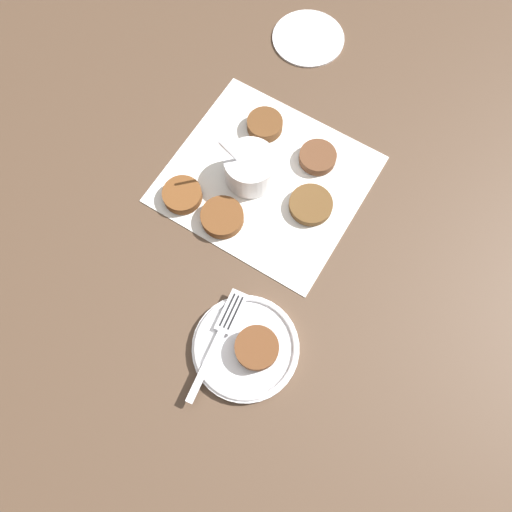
{
  "coord_description": "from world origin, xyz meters",
  "views": [
    {
      "loc": [
        0.23,
        -0.39,
        0.81
      ],
      "look_at": [
        0.09,
        -0.14,
        0.02
      ],
      "focal_mm": 35.0,
      "sensor_mm": 36.0,
      "label": 1
    }
  ],
  "objects_px": {
    "extra_saucer": "(308,37)",
    "fork": "(221,333)",
    "fritter_on_plate": "(257,348)",
    "serving_plate": "(246,348)",
    "sauce_bowl": "(248,168)"
  },
  "relations": [
    {
      "from": "extra_saucer",
      "to": "fritter_on_plate",
      "type": "bearing_deg",
      "value": -69.82
    },
    {
      "from": "sauce_bowl",
      "to": "extra_saucer",
      "type": "xyz_separation_m",
      "value": [
        -0.05,
        0.33,
        -0.03
      ]
    },
    {
      "from": "serving_plate",
      "to": "fritter_on_plate",
      "type": "height_order",
      "value": "fritter_on_plate"
    },
    {
      "from": "serving_plate",
      "to": "fork",
      "type": "bearing_deg",
      "value": -179.9
    },
    {
      "from": "fritter_on_plate",
      "to": "serving_plate",
      "type": "bearing_deg",
      "value": -161.92
    },
    {
      "from": "fork",
      "to": "fritter_on_plate",
      "type": "bearing_deg",
      "value": 5.32
    },
    {
      "from": "fork",
      "to": "extra_saucer",
      "type": "height_order",
      "value": "fork"
    },
    {
      "from": "serving_plate",
      "to": "fritter_on_plate",
      "type": "relative_size",
      "value": 2.48
    },
    {
      "from": "fork",
      "to": "sauce_bowl",
      "type": "bearing_deg",
      "value": 111.6
    },
    {
      "from": "sauce_bowl",
      "to": "fork",
      "type": "xyz_separation_m",
      "value": [
        0.11,
        -0.27,
        -0.01
      ]
    },
    {
      "from": "extra_saucer",
      "to": "fork",
      "type": "bearing_deg",
      "value": -75.24
    },
    {
      "from": "sauce_bowl",
      "to": "extra_saucer",
      "type": "distance_m",
      "value": 0.34
    },
    {
      "from": "sauce_bowl",
      "to": "serving_plate",
      "type": "relative_size",
      "value": 0.7
    },
    {
      "from": "serving_plate",
      "to": "extra_saucer",
      "type": "height_order",
      "value": "serving_plate"
    },
    {
      "from": "serving_plate",
      "to": "fork",
      "type": "height_order",
      "value": "fork"
    }
  ]
}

